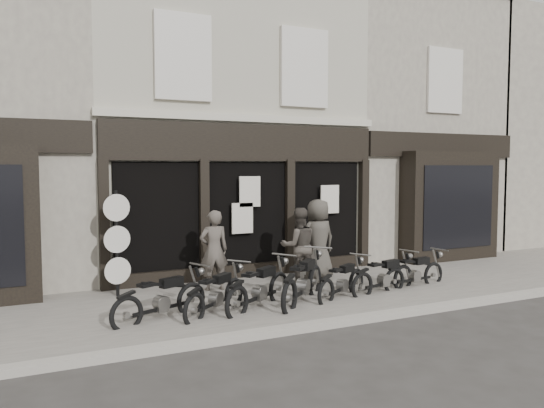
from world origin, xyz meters
name	(u,v)px	position (x,y,z in m)	size (l,w,h in m)	color
ground_plane	(305,309)	(0.00, 0.00, 0.00)	(90.00, 90.00, 0.00)	#2D2B28
pavement	(284,296)	(0.00, 0.90, 0.06)	(30.00, 4.20, 0.12)	#615C56
kerb	(338,322)	(0.00, -1.25, 0.07)	(30.00, 0.25, 0.13)	gray
central_building	(208,126)	(0.00, 5.95, 4.08)	(7.30, 6.22, 8.34)	#A49E8C
neighbour_right	(383,133)	(6.35, 5.90, 4.04)	(5.60, 6.73, 8.34)	#9F9986
filler_right	(541,137)	(14.50, 6.00, 4.10)	(11.00, 6.00, 8.20)	#9F9986
motorcycle_0	(162,303)	(-2.84, 0.22, 0.39)	(1.95, 1.05, 0.99)	black
motorcycle_1	(216,298)	(-1.81, 0.19, 0.38)	(1.71, 1.43, 0.96)	black
motorcycle_2	(260,292)	(-0.91, 0.17, 0.41)	(1.92, 1.39, 1.03)	black
motorcycle_3	(303,285)	(0.07, 0.18, 0.44)	(1.87, 1.75, 1.10)	black
motorcycle_4	(342,284)	(1.02, 0.19, 0.36)	(1.75, 1.13, 0.92)	black
motorcycle_5	(384,279)	(2.09, 0.17, 0.38)	(1.96, 0.71, 0.95)	black
motorcycle_6	(415,275)	(3.06, 0.29, 0.36)	(1.91, 0.54, 0.91)	black
man_left	(214,250)	(-1.26, 1.88, 1.01)	(0.65, 0.43, 1.78)	#4B443E
man_centre	(299,246)	(0.72, 1.60, 1.02)	(0.87, 0.68, 1.79)	#3D3731
man_right	(318,239)	(1.39, 1.85, 1.10)	(0.96, 0.62, 1.96)	#413D36
advert_sign_post	(117,248)	(-3.29, 2.22, 1.15)	(0.57, 0.37, 2.36)	black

